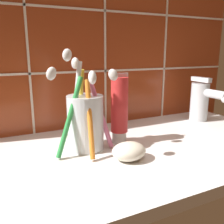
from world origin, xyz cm
name	(u,v)px	position (x,y,z in cm)	size (l,w,h in cm)	color
sink_counter	(134,152)	(0.00, 0.00, 1.00)	(73.10, 36.22, 2.00)	white
tile_wall_backsplash	(97,50)	(0.01, 18.36, 20.82)	(83.10, 1.72, 41.63)	#933819
toothbrush_cup	(85,120)	(-8.88, 3.52, 7.93)	(14.11, 12.22, 19.22)	silver
toothpaste_tube	(119,109)	(-1.38, 3.68, 9.18)	(3.64, 3.47, 14.49)	white
sink_faucet	(202,100)	(26.36, 8.69, 7.77)	(4.79, 12.09, 11.86)	silver
soap_bar	(129,151)	(-3.79, -4.57, 3.59)	(6.20, 5.14, 3.17)	silver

